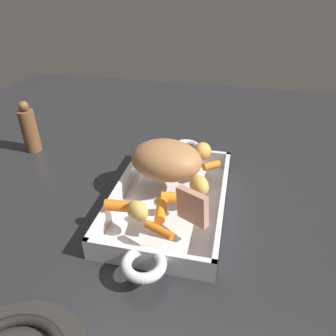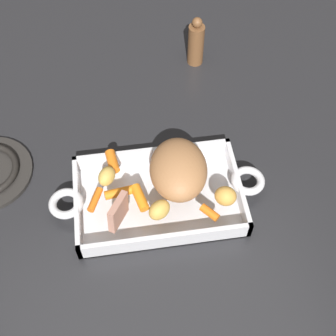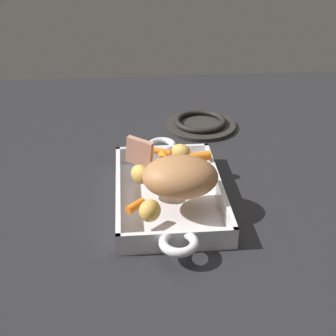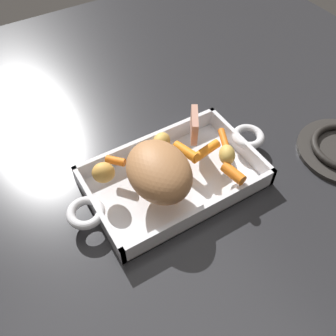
{
  "view_description": "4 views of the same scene",
  "coord_description": "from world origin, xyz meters",
  "px_view_note": "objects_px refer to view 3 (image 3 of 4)",
  "views": [
    {
      "loc": [
        0.53,
        0.11,
        0.44
      ],
      "look_at": [
        -0.03,
        -0.01,
        0.08
      ],
      "focal_mm": 34.18,
      "sensor_mm": 36.0,
      "label": 1
    },
    {
      "loc": [
        0.06,
        0.53,
        0.9
      ],
      "look_at": [
        -0.03,
        -0.03,
        0.08
      ],
      "focal_mm": 49.92,
      "sensor_mm": 36.0,
      "label": 2
    },
    {
      "loc": [
        -0.9,
        0.08,
        0.59
      ],
      "look_at": [
        0.03,
        -0.0,
        0.07
      ],
      "focal_mm": 51.93,
      "sensor_mm": 36.0,
      "label": 3
    },
    {
      "loc": [
        -0.27,
        -0.42,
        0.64
      ],
      "look_at": [
        -0.01,
        0.0,
        0.06
      ],
      "focal_mm": 39.95,
      "sensor_mm": 36.0,
      "label": 4
    }
  ],
  "objects_px": {
    "potato_halved": "(140,174)",
    "potato_golden_small": "(150,211)",
    "roasting_dish": "(169,194)",
    "roast_slice_thick": "(140,152)",
    "baby_carrot_center_right": "(167,161)",
    "baby_carrot_southwest": "(158,169)",
    "potato_golden_large": "(181,152)",
    "baby_carrot_southeast": "(160,151)",
    "baby_carrot_long": "(200,157)",
    "pork_roast": "(180,177)",
    "baby_carrot_northwest": "(136,206)",
    "stove_burner_rear": "(200,124)"
  },
  "relations": [
    {
      "from": "roast_slice_thick",
      "to": "baby_carrot_center_right",
      "type": "bearing_deg",
      "value": -99.09
    },
    {
      "from": "pork_roast",
      "to": "baby_carrot_northwest",
      "type": "xyz_separation_m",
      "value": [
        -0.05,
        0.09,
        -0.03
      ]
    },
    {
      "from": "potato_golden_small",
      "to": "stove_burner_rear",
      "type": "height_order",
      "value": "potato_golden_small"
    },
    {
      "from": "stove_burner_rear",
      "to": "baby_carrot_northwest",
      "type": "bearing_deg",
      "value": 157.1
    },
    {
      "from": "roasting_dish",
      "to": "baby_carrot_southwest",
      "type": "bearing_deg",
      "value": 26.12
    },
    {
      "from": "pork_roast",
      "to": "potato_golden_large",
      "type": "height_order",
      "value": "pork_roast"
    },
    {
      "from": "roast_slice_thick",
      "to": "baby_carrot_southeast",
      "type": "bearing_deg",
      "value": -46.96
    },
    {
      "from": "baby_carrot_long",
      "to": "potato_halved",
      "type": "relative_size",
      "value": 1.06
    },
    {
      "from": "baby_carrot_southeast",
      "to": "baby_carrot_southwest",
      "type": "bearing_deg",
      "value": 173.49
    },
    {
      "from": "roast_slice_thick",
      "to": "potato_golden_large",
      "type": "distance_m",
      "value": 0.1
    },
    {
      "from": "roasting_dish",
      "to": "potato_halved",
      "type": "height_order",
      "value": "potato_halved"
    },
    {
      "from": "roasting_dish",
      "to": "baby_carrot_southwest",
      "type": "relative_size",
      "value": 8.03
    },
    {
      "from": "pork_roast",
      "to": "baby_carrot_southwest",
      "type": "bearing_deg",
      "value": 24.24
    },
    {
      "from": "potato_golden_large",
      "to": "baby_carrot_center_right",
      "type": "bearing_deg",
      "value": 127.63
    },
    {
      "from": "baby_carrot_long",
      "to": "potato_golden_large",
      "type": "xyz_separation_m",
      "value": [
        0.01,
        0.04,
        0.01
      ]
    },
    {
      "from": "potato_golden_large",
      "to": "baby_carrot_long",
      "type": "bearing_deg",
      "value": -109.01
    },
    {
      "from": "roast_slice_thick",
      "to": "potato_golden_large",
      "type": "height_order",
      "value": "roast_slice_thick"
    },
    {
      "from": "baby_carrot_center_right",
      "to": "baby_carrot_southwest",
      "type": "relative_size",
      "value": 1.23
    },
    {
      "from": "roast_slice_thick",
      "to": "baby_carrot_southeast",
      "type": "xyz_separation_m",
      "value": [
        0.05,
        -0.05,
        -0.02
      ]
    },
    {
      "from": "baby_carrot_southwest",
      "to": "potato_halved",
      "type": "bearing_deg",
      "value": 131.53
    },
    {
      "from": "baby_carrot_center_right",
      "to": "potato_golden_large",
      "type": "distance_m",
      "value": 0.05
    },
    {
      "from": "potato_golden_large",
      "to": "baby_carrot_southwest",
      "type": "bearing_deg",
      "value": 137.62
    },
    {
      "from": "baby_carrot_southeast",
      "to": "baby_carrot_center_right",
      "type": "bearing_deg",
      "value": -167.54
    },
    {
      "from": "roasting_dish",
      "to": "pork_roast",
      "type": "height_order",
      "value": "pork_roast"
    },
    {
      "from": "baby_carrot_center_right",
      "to": "potato_golden_large",
      "type": "height_order",
      "value": "potato_golden_large"
    },
    {
      "from": "baby_carrot_southwest",
      "to": "baby_carrot_long",
      "type": "bearing_deg",
      "value": -63.82
    },
    {
      "from": "pork_roast",
      "to": "potato_halved",
      "type": "xyz_separation_m",
      "value": [
        0.05,
        0.08,
        -0.02
      ]
    },
    {
      "from": "roasting_dish",
      "to": "baby_carrot_northwest",
      "type": "bearing_deg",
      "value": 142.11
    },
    {
      "from": "pork_roast",
      "to": "baby_carrot_southeast",
      "type": "distance_m",
      "value": 0.19
    },
    {
      "from": "roasting_dish",
      "to": "stove_burner_rear",
      "type": "distance_m",
      "value": 0.4
    },
    {
      "from": "baby_carrot_center_right",
      "to": "baby_carrot_southwest",
      "type": "height_order",
      "value": "baby_carrot_southwest"
    },
    {
      "from": "baby_carrot_southeast",
      "to": "pork_roast",
      "type": "bearing_deg",
      "value": -170.97
    },
    {
      "from": "baby_carrot_southeast",
      "to": "potato_golden_small",
      "type": "height_order",
      "value": "potato_golden_small"
    },
    {
      "from": "baby_carrot_southeast",
      "to": "roasting_dish",
      "type": "bearing_deg",
      "value": -175.84
    },
    {
      "from": "potato_halved",
      "to": "potato_golden_small",
      "type": "bearing_deg",
      "value": -174.99
    },
    {
      "from": "roasting_dish",
      "to": "potato_golden_small",
      "type": "xyz_separation_m",
      "value": [
        -0.13,
        0.05,
        0.05
      ]
    },
    {
      "from": "baby_carrot_northwest",
      "to": "baby_carrot_southeast",
      "type": "distance_m",
      "value": 0.24
    },
    {
      "from": "baby_carrot_southwest",
      "to": "stove_burner_rear",
      "type": "relative_size",
      "value": 0.28
    },
    {
      "from": "baby_carrot_northwest",
      "to": "potato_halved",
      "type": "distance_m",
      "value": 0.1
    },
    {
      "from": "roasting_dish",
      "to": "pork_roast",
      "type": "distance_m",
      "value": 0.09
    },
    {
      "from": "baby_carrot_southwest",
      "to": "potato_golden_small",
      "type": "distance_m",
      "value": 0.18
    },
    {
      "from": "roast_slice_thick",
      "to": "baby_carrot_southeast",
      "type": "relative_size",
      "value": 1.15
    },
    {
      "from": "baby_carrot_southwest",
      "to": "roast_slice_thick",
      "type": "bearing_deg",
      "value": 39.86
    },
    {
      "from": "potato_halved",
      "to": "potato_golden_large",
      "type": "bearing_deg",
      "value": -44.72
    },
    {
      "from": "baby_carrot_southeast",
      "to": "potato_halved",
      "type": "distance_m",
      "value": 0.14
    },
    {
      "from": "potato_golden_small",
      "to": "stove_burner_rear",
      "type": "distance_m",
      "value": 0.55
    },
    {
      "from": "baby_carrot_center_right",
      "to": "baby_carrot_southeast",
      "type": "height_order",
      "value": "baby_carrot_center_right"
    },
    {
      "from": "roast_slice_thick",
      "to": "baby_carrot_northwest",
      "type": "xyz_separation_m",
      "value": [
        -0.19,
        0.02,
        -0.02
      ]
    },
    {
      "from": "baby_carrot_center_right",
      "to": "baby_carrot_long",
      "type": "relative_size",
      "value": 1.39
    },
    {
      "from": "baby_carrot_center_right",
      "to": "stove_burner_rear",
      "type": "relative_size",
      "value": 0.35
    }
  ]
}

